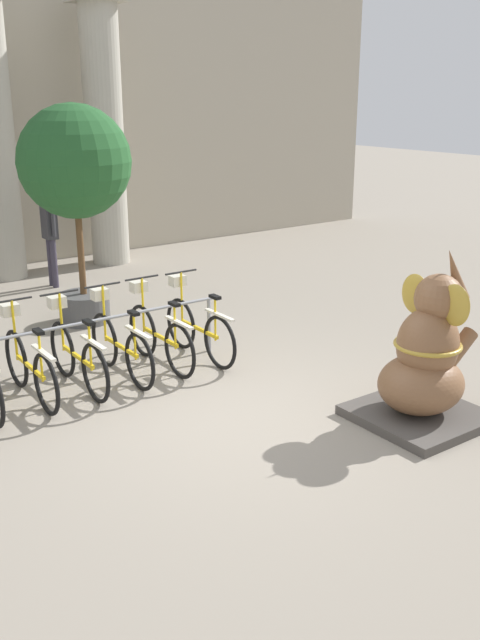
# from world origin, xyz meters

# --- Properties ---
(ground_plane) EXTENTS (60.00, 60.00, 0.00)m
(ground_plane) POSITION_xyz_m (0.00, 0.00, 0.00)
(ground_plane) COLOR gray
(column_right) EXTENTS (0.95, 0.95, 5.16)m
(column_right) POSITION_xyz_m (2.19, 7.60, 2.62)
(column_right) COLOR #ADA899
(column_right) RESTS_ON ground_plane
(bike_rack) EXTENTS (4.06, 0.05, 0.77)m
(bike_rack) POSITION_xyz_m (-1.05, 1.95, 0.61)
(bike_rack) COLOR gray
(bike_rack) RESTS_ON ground_plane
(bicycle_2) EXTENTS (0.48, 1.67, 1.11)m
(bicycle_2) POSITION_xyz_m (-1.63, 1.82, 0.42)
(bicycle_2) COLOR black
(bicycle_2) RESTS_ON ground_plane
(bicycle_3) EXTENTS (0.48, 1.67, 1.11)m
(bicycle_3) POSITION_xyz_m (-1.05, 1.81, 0.42)
(bicycle_3) COLOR black
(bicycle_3) RESTS_ON ground_plane
(bicycle_4) EXTENTS (0.48, 1.67, 1.11)m
(bicycle_4) POSITION_xyz_m (-0.47, 1.82, 0.42)
(bicycle_4) COLOR black
(bicycle_4) RESTS_ON ground_plane
(bicycle_5) EXTENTS (0.48, 1.67, 1.11)m
(bicycle_5) POSITION_xyz_m (0.10, 1.86, 0.42)
(bicycle_5) COLOR black
(bicycle_5) RESTS_ON ground_plane
(bicycle_6) EXTENTS (0.48, 1.67, 1.11)m
(bicycle_6) POSITION_xyz_m (0.68, 1.83, 0.42)
(bicycle_6) COLOR black
(bicycle_6) RESTS_ON ground_plane
(elephant_statue) EXTENTS (1.27, 1.27, 1.90)m
(elephant_statue) POSITION_xyz_m (1.65, -1.18, 0.65)
(elephant_statue) COLOR #4C4742
(elephant_statue) RESTS_ON ground_plane
(person_pedestrian) EXTENTS (0.24, 0.47, 1.81)m
(person_pedestrian) POSITION_xyz_m (0.48, 6.45, 1.10)
(person_pedestrian) COLOR #383342
(person_pedestrian) RESTS_ON ground_plane
(potted_tree) EXTENTS (1.65, 1.65, 3.27)m
(potted_tree) POSITION_xyz_m (0.09, 4.17, 2.31)
(potted_tree) COLOR #4C4C4C
(potted_tree) RESTS_ON ground_plane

